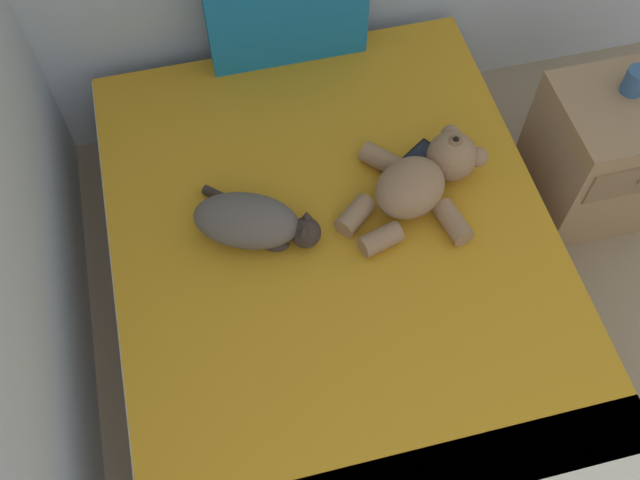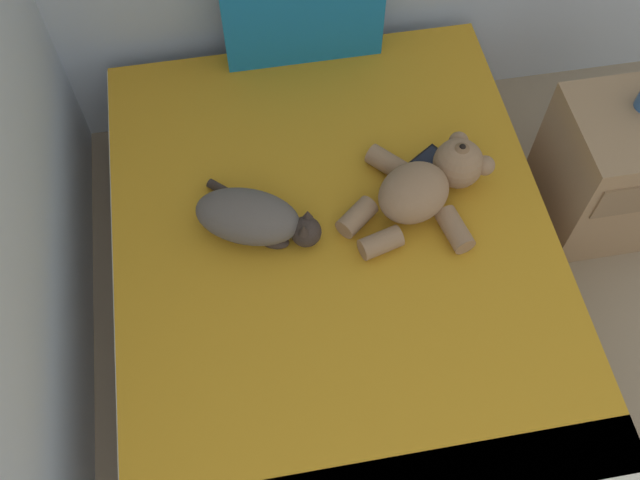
{
  "view_description": "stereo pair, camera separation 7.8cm",
  "coord_description": "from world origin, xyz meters",
  "px_view_note": "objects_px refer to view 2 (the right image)",
  "views": [
    {
      "loc": [
        0.57,
        1.76,
        2.44
      ],
      "look_at": [
        0.84,
        2.9,
        0.49
      ],
      "focal_mm": 40.13,
      "sensor_mm": 36.0,
      "label": 1
    },
    {
      "loc": [
        0.64,
        1.75,
        2.44
      ],
      "look_at": [
        0.84,
        2.9,
        0.49
      ],
      "focal_mm": 40.13,
      "sensor_mm": 36.0,
      "label": 2
    }
  ],
  "objects_px": {
    "cat": "(254,218)",
    "teddy_bear": "(426,185)",
    "cell_phone": "(425,162)",
    "nightstand": "(613,170)",
    "bed": "(337,286)"
  },
  "relations": [
    {
      "from": "cell_phone",
      "to": "bed",
      "type": "bearing_deg",
      "value": -140.29
    },
    {
      "from": "bed",
      "to": "nightstand",
      "type": "xyz_separation_m",
      "value": [
        1.1,
        0.27,
        0.06
      ]
    },
    {
      "from": "cell_phone",
      "to": "nightstand",
      "type": "xyz_separation_m",
      "value": [
        0.74,
        -0.03,
        -0.18
      ]
    },
    {
      "from": "cat",
      "to": "teddy_bear",
      "type": "height_order",
      "value": "teddy_bear"
    },
    {
      "from": "teddy_bear",
      "to": "cell_phone",
      "type": "xyz_separation_m",
      "value": [
        0.04,
        0.15,
        -0.07
      ]
    },
    {
      "from": "teddy_bear",
      "to": "bed",
      "type": "bearing_deg",
      "value": -154.13
    },
    {
      "from": "bed",
      "to": "teddy_bear",
      "type": "height_order",
      "value": "teddy_bear"
    },
    {
      "from": "cat",
      "to": "nightstand",
      "type": "distance_m",
      "value": 1.38
    },
    {
      "from": "cat",
      "to": "teddy_bear",
      "type": "relative_size",
      "value": 0.76
    },
    {
      "from": "cell_phone",
      "to": "nightstand",
      "type": "height_order",
      "value": "nightstand"
    },
    {
      "from": "cat",
      "to": "nightstand",
      "type": "height_order",
      "value": "cat"
    },
    {
      "from": "teddy_bear",
      "to": "nightstand",
      "type": "height_order",
      "value": "teddy_bear"
    },
    {
      "from": "teddy_bear",
      "to": "cell_phone",
      "type": "distance_m",
      "value": 0.17
    },
    {
      "from": "nightstand",
      "to": "teddy_bear",
      "type": "bearing_deg",
      "value": -171.48
    },
    {
      "from": "cat",
      "to": "teddy_bear",
      "type": "xyz_separation_m",
      "value": [
        0.57,
        0.03,
        0.01
      ]
    }
  ]
}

